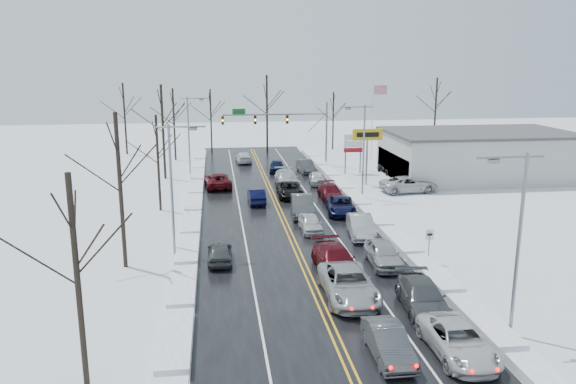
{
  "coord_description": "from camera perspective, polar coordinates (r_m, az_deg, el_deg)",
  "views": [
    {
      "loc": [
        -5.5,
        -41.43,
        13.09
      ],
      "look_at": [
        0.33,
        3.06,
        2.5
      ],
      "focal_mm": 35.0,
      "sensor_mm": 36.0,
      "label": 1
    }
  ],
  "objects": [
    {
      "name": "oncoming_car_1",
      "position": [
        59.5,
        -7.14,
        0.47
      ],
      "size": [
        3.02,
        5.74,
        1.54
      ],
      "primitive_type": "imported",
      "rotation": [
        0.0,
        0.0,
        3.23
      ],
      "color": "#4F0A10",
      "rests_on": "ground"
    },
    {
      "name": "tree_far_d",
      "position": [
        84.08,
        4.63,
        8.36
      ],
      "size": [
        3.4,
        3.4,
        8.5
      ],
      "color": "#2D231C",
      "rests_on": "ground"
    },
    {
      "name": "queued_car_12",
      "position": [
        37.52,
        9.61,
        -7.34
      ],
      "size": [
        2.05,
        4.72,
        1.58
      ],
      "primitive_type": "imported",
      "rotation": [
        0.0,
        0.0,
        -0.04
      ],
      "color": "#96999D",
      "rests_on": "ground"
    },
    {
      "name": "tree_far_b",
      "position": [
        82.71,
        -7.87,
        8.44
      ],
      "size": [
        3.6,
        3.6,
        9.0
      ],
      "color": "#2D231C",
      "rests_on": "ground"
    },
    {
      "name": "queued_car_2",
      "position": [
        32.39,
        6.13,
        -10.64
      ],
      "size": [
        2.88,
        6.06,
        1.67
      ],
      "primitive_type": "imported",
      "rotation": [
        0.0,
        0.0,
        -0.02
      ],
      "color": "#9D9FA5",
      "rests_on": "ground"
    },
    {
      "name": "queued_car_14",
      "position": [
        49.32,
        5.36,
        -2.17
      ],
      "size": [
        2.97,
        5.33,
        1.41
      ],
      "primitive_type": "imported",
      "rotation": [
        0.0,
        0.0,
        -0.13
      ],
      "color": "black",
      "rests_on": "ground"
    },
    {
      "name": "oncoming_car_2",
      "position": [
        73.72,
        -4.53,
        3.01
      ],
      "size": [
        2.14,
        4.8,
        1.37
      ],
      "primitive_type": "imported",
      "rotation": [
        0.0,
        0.0,
        3.19
      ],
      "color": "silver",
      "rests_on": "ground"
    },
    {
      "name": "tree_left_e",
      "position": [
        75.89,
        -11.56,
        8.14
      ],
      "size": [
        3.8,
        3.8,
        9.5
      ],
      "color": "#2D231C",
      "rests_on": "ground"
    },
    {
      "name": "streetlight_se",
      "position": [
        28.28,
        22.14,
        -3.7
      ],
      "size": [
        3.2,
        0.25,
        9.0
      ],
      "color": "slate",
      "rests_on": "ground"
    },
    {
      "name": "tree_left_b",
      "position": [
        36.45,
        -16.85,
        3.07
      ],
      "size": [
        4.0,
        4.0,
        10.0
      ],
      "color": "#2D231C",
      "rests_on": "ground"
    },
    {
      "name": "streetlight_sw",
      "position": [
        38.33,
        -11.49,
        1.3
      ],
      "size": [
        3.2,
        0.25,
        9.0
      ],
      "color": "slate",
      "rests_on": "ground"
    },
    {
      "name": "tree_far_a",
      "position": [
        82.61,
        -16.33,
        8.52
      ],
      "size": [
        4.0,
        4.0,
        10.0
      ],
      "color": "#2D231C",
      "rests_on": "ground"
    },
    {
      "name": "queued_car_1",
      "position": [
        26.83,
        10.06,
        -16.15
      ],
      "size": [
        1.51,
        4.31,
        1.42
      ],
      "primitive_type": "imported",
      "rotation": [
        0.0,
        0.0,
        -0.0
      ],
      "color": "#45474A",
      "rests_on": "ground"
    },
    {
      "name": "snow_bank_left",
      "position": [
        45.41,
        -9.81,
        -3.67
      ],
      "size": [
        1.5,
        72.0,
        0.53
      ],
      "primitive_type": "cube",
      "color": "white",
      "rests_on": "ground"
    },
    {
      "name": "parked_car_1",
      "position": [
        61.94,
        13.91,
        0.69
      ],
      "size": [
        2.64,
        5.14,
        1.43
      ],
      "primitive_type": "imported",
      "rotation": [
        0.0,
        0.0,
        0.13
      ],
      "color": "#424548",
      "rests_on": "ground"
    },
    {
      "name": "oncoming_car_0",
      "position": [
        52.69,
        -3.22,
        -1.12
      ],
      "size": [
        1.57,
        4.24,
        1.39
      ],
      "primitive_type": "imported",
      "rotation": [
        0.0,
        0.0,
        3.17
      ],
      "color": "black",
      "rests_on": "ground"
    },
    {
      "name": "queued_car_13",
      "position": [
        43.18,
        7.37,
        -4.48
      ],
      "size": [
        2.24,
        5.04,
        1.61
      ],
      "primitive_type": "imported",
      "rotation": [
        0.0,
        0.0,
        -0.11
      ],
      "color": "#999BA0",
      "rests_on": "ground"
    },
    {
      "name": "queued_car_8",
      "position": [
        67.35,
        -1.18,
        2.07
      ],
      "size": [
        2.14,
        4.22,
        1.38
      ],
      "primitive_type": "imported",
      "rotation": [
        0.0,
        0.0,
        -0.13
      ],
      "color": "black",
      "rests_on": "ground"
    },
    {
      "name": "queued_car_15",
      "position": [
        54.11,
        4.33,
        -0.76
      ],
      "size": [
        2.03,
        4.94,
        1.43
      ],
      "primitive_type": "imported",
      "rotation": [
        0.0,
        0.0,
        -0.01
      ],
      "color": "#470910",
      "rests_on": "ground"
    },
    {
      "name": "queued_car_10",
      "position": [
        27.67,
        16.8,
        -15.57
      ],
      "size": [
        2.41,
        5.19,
        1.44
      ],
      "primitive_type": "imported",
      "rotation": [
        0.0,
        0.0,
        0.0
      ],
      "color": "silver",
      "rests_on": "ground"
    },
    {
      "name": "parked_car_0",
      "position": [
        58.26,
        12.14,
        -0.01
      ],
      "size": [
        6.0,
        3.12,
        1.61
      ],
      "primitive_type": "imported",
      "rotation": [
        0.0,
        0.0,
        1.65
      ],
      "color": "#BCBBBE",
      "rests_on": "ground"
    },
    {
      "name": "queued_car_6",
      "position": [
        55.03,
        0.19,
        -0.48
      ],
      "size": [
        2.51,
        5.16,
        1.41
      ],
      "primitive_type": "imported",
      "rotation": [
        0.0,
        0.0,
        -0.03
      ],
      "color": "black",
      "rests_on": "ground"
    },
    {
      "name": "queued_car_17",
      "position": [
        67.02,
        1.81,
        2.01
      ],
      "size": [
        1.89,
        4.61,
        1.49
      ],
      "primitive_type": "imported",
      "rotation": [
        0.0,
        0.0,
        0.07
      ],
      "color": "#383B3C",
      "rests_on": "ground"
    },
    {
      "name": "parked_car_2",
      "position": [
        67.1,
        10.35,
        1.81
      ],
      "size": [
        2.18,
        4.89,
        1.63
      ],
      "primitive_type": "imported",
      "rotation": [
        0.0,
        0.0,
        3.19
      ],
      "color": "black",
      "rests_on": "ground"
    },
    {
      "name": "streetlight_ne",
      "position": [
        53.81,
        7.5,
        4.85
      ],
      "size": [
        3.2,
        0.25,
        9.0
      ],
      "color": "slate",
      "rests_on": "ground"
    },
    {
      "name": "road_surface",
      "position": [
        45.69,
        -0.23,
        -3.36
      ],
      "size": [
        14.0,
        84.0,
        0.01
      ],
      "primitive_type": "cube",
      "color": "black",
      "rests_on": "ground"
    },
    {
      "name": "oncoming_car_3",
      "position": [
        37.87,
        -6.91,
        -7.04
      ],
      "size": [
        1.66,
        4.04,
        1.37
      ],
      "primitive_type": "imported",
      "rotation": [
        0.0,
        0.0,
        3.13
      ],
      "color": "#3D3F42",
      "rests_on": "ground"
    },
    {
      "name": "ground",
      "position": [
        43.8,
        0.1,
        -4.11
      ],
      "size": [
        160.0,
        160.0,
        0.0
      ],
      "primitive_type": "plane",
      "color": "silver",
      "rests_on": "ground"
    },
    {
      "name": "tree_left_c",
      "position": [
        50.19,
        -13.15,
        4.74
      ],
      "size": [
        3.4,
        3.4,
        8.5
      ],
      "color": "#2D231C",
      "rests_on": "ground"
    },
    {
      "name": "tires_plus_sign",
      "position": [
        60.16,
        8.07,
        5.41
      ],
      "size": [
        3.2,
        0.34,
        6.0
      ],
      "color": "slate",
      "rests_on": "ground"
    },
    {
      "name": "queued_car_11",
      "position": [
        31.57,
        13.44,
        -11.61
      ],
      "size": [
        2.67,
        5.52,
        1.55
      ],
      "primitive_type": "imported",
      "rotation": [
        0.0,
        0.0,
        -0.1
      ],
      "color": "#3F4144",
      "rests_on": "ground"
    },
    {
      "name": "queued_car_7",
      "position": [
        59.7,
        -0.11,
        0.62
      ],
      "size": [
        2.36,
        5.74,
        1.66
      ],
      "primitive_type": "imported",
      "rotation": [
        0.0,
        0.0,
        0.01
      ],
      "color": "#AFB1B7",
      "rests_on": "ground"
    },
    {
      "name": "tree_far_c",
      "position": [
        80.96,
        -2.16,
        9.44
      ],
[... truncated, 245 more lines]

